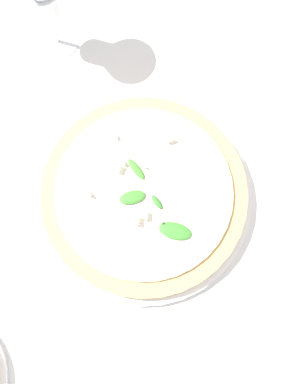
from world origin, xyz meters
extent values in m
plane|color=silver|center=(0.00, 0.00, 0.00)|extent=(6.00, 6.00, 0.00)
cylinder|color=white|center=(0.01, -0.01, 0.01)|extent=(0.32, 0.32, 0.01)
cylinder|color=tan|center=(0.01, -0.01, 0.02)|extent=(0.30, 0.30, 0.02)
cylinder|color=silver|center=(0.01, -0.01, 0.03)|extent=(0.26, 0.26, 0.01)
ellipsoid|color=#387D2B|center=(0.00, 0.06, 0.04)|extent=(0.05, 0.05, 0.01)
ellipsoid|color=#3E822A|center=(0.00, -0.04, 0.04)|extent=(0.01, 0.04, 0.01)
ellipsoid|color=#3B7B2C|center=(0.03, -0.01, 0.04)|extent=(0.04, 0.03, 0.01)
ellipsoid|color=#347029|center=(0.00, 0.01, 0.04)|extent=(0.01, 0.02, 0.01)
cube|color=#EFE5C6|center=(0.08, -0.04, 0.04)|extent=(0.01, 0.01, 0.01)
cube|color=#EFE5C6|center=(-0.01, -0.04, 0.04)|extent=(0.01, 0.01, 0.00)
cube|color=#EFE5C6|center=(0.00, -0.10, 0.04)|extent=(0.00, 0.01, 0.00)
cube|color=#EFE5C6|center=(-0.06, -0.05, 0.04)|extent=(0.01, 0.01, 0.01)
cube|color=#EFE5C6|center=(0.02, -0.05, 0.04)|extent=(0.01, 0.01, 0.01)
cube|color=#EFE5C6|center=(0.01, 0.04, 0.04)|extent=(0.01, 0.01, 0.01)
cube|color=#EFE5C6|center=(0.02, 0.02, 0.04)|extent=(0.01, 0.01, 0.01)
cube|color=#EFE5C6|center=(0.01, -0.06, 0.04)|extent=(0.00, 0.01, 0.01)
cube|color=#EFE5C6|center=(0.04, 0.02, 0.04)|extent=(0.01, 0.01, 0.01)
cylinder|color=white|center=(-0.01, -0.31, 0.00)|extent=(0.07, 0.07, 0.00)
cylinder|color=white|center=(-0.01, -0.31, 0.04)|extent=(0.01, 0.01, 0.08)
cylinder|color=white|center=(-0.01, -0.31, 0.10)|extent=(0.05, 0.05, 0.03)
camera|label=1|loc=(0.09, 0.13, 0.65)|focal=42.00mm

